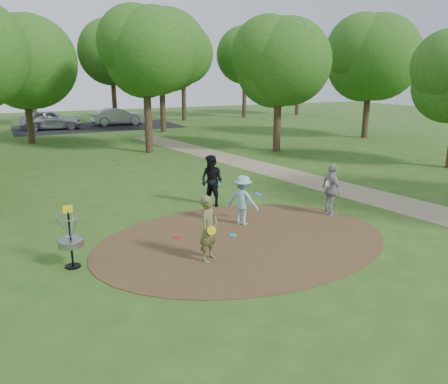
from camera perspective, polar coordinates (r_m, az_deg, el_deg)
name	(u,v)px	position (r m, az deg, el deg)	size (l,w,h in m)	color
ground	(243,240)	(12.22, 2.55, -6.29)	(100.00, 100.00, 0.00)	#2D5119
dirt_clearing	(243,240)	(12.22, 2.55, -6.25)	(8.40, 8.40, 0.02)	#47301C
footpath	(366,195)	(17.55, 18.06, -0.37)	(2.00, 40.00, 0.01)	#8C7A5B
parking_lot	(99,127)	(40.87, -16.06, 8.20)	(14.00, 8.00, 0.01)	black
player_observer_with_disc	(209,229)	(10.65, -2.00, -4.80)	(0.72, 0.68, 1.66)	brown
player_throwing_with_disc	(243,200)	(13.23, 2.46, -1.09)	(1.20, 1.14, 1.54)	#81B8C1
player_walking_with_disc	(212,181)	(15.10, -1.60, 1.45)	(1.01, 1.09, 1.80)	black
player_waiting_with_disc	(331,190)	(14.54, 13.85, 0.30)	(0.58, 1.06, 1.71)	#9B9B9D
disc_ground_cyan	(233,235)	(12.50, 1.19, -5.65)	(0.22, 0.22, 0.02)	#199CCF
disc_ground_red	(178,237)	(12.44, -6.03, -5.83)	(0.22, 0.22, 0.02)	red
car_left	(51,120)	(39.78, -21.70, 8.74)	(1.94, 4.83, 1.65)	#9FA2A7
car_right	(118,116)	(41.78, -13.67, 9.57)	(1.65, 4.74, 1.56)	#999AA0
disc_golf_basket	(70,233)	(10.87, -19.48, -5.01)	(0.63, 0.63, 1.54)	black
tree_ring	(189,56)	(19.88, -4.54, 17.29)	(37.25, 45.97, 9.28)	#332316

